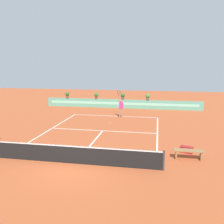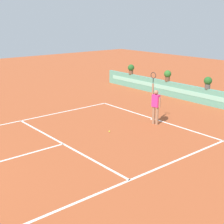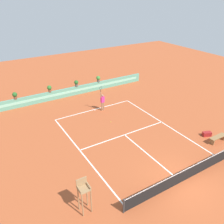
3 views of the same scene
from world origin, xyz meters
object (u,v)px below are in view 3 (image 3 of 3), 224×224
(bench_courtside, at_px, (218,138))
(potted_plant_centre, at_px, (76,83))
(potted_plant_far_left, at_px, (15,95))
(potted_plant_right, at_px, (98,79))
(umpire_chair, at_px, (84,192))
(gear_bag, at_px, (207,134))
(potted_plant_left, at_px, (49,88))
(tennis_ball_near_baseline, at_px, (111,122))
(tennis_player, at_px, (102,101))

(bench_courtside, xyz_separation_m, potted_plant_centre, (-5.64, 14.69, 1.04))
(potted_plant_centre, height_order, potted_plant_far_left, same)
(potted_plant_far_left, bearing_deg, bench_courtside, -49.99)
(potted_plant_right, bearing_deg, potted_plant_centre, 180.00)
(potted_plant_centre, bearing_deg, umpire_chair, -112.42)
(gear_bag, relative_size, potted_plant_right, 0.97)
(bench_courtside, bearing_deg, umpire_chair, -177.89)
(potted_plant_left, bearing_deg, tennis_ball_near_baseline, -67.58)
(potted_plant_left, distance_m, potted_plant_right, 5.96)
(gear_bag, height_order, tennis_ball_near_baseline, gear_bag)
(umpire_chair, height_order, potted_plant_centre, umpire_chair)
(potted_plant_left, bearing_deg, potted_plant_far_left, 180.00)
(potted_plant_left, relative_size, potted_plant_far_left, 1.00)
(gear_bag, height_order, potted_plant_right, potted_plant_right)
(potted_plant_left, bearing_deg, umpire_chair, -101.63)
(gear_bag, relative_size, potted_plant_centre, 0.97)
(tennis_player, bearing_deg, potted_plant_centre, 96.08)
(bench_courtside, xyz_separation_m, potted_plant_far_left, (-12.33, 14.69, 1.04))
(potted_plant_left, xyz_separation_m, potted_plant_right, (5.96, 0.00, 0.00))
(tennis_player, relative_size, potted_plant_far_left, 3.57)
(potted_plant_far_left, bearing_deg, potted_plant_left, 0.00)
(tennis_ball_near_baseline, relative_size, potted_plant_centre, 0.09)
(umpire_chair, xyz_separation_m, potted_plant_centre, (6.24, 15.13, 0.07))
(umpire_chair, bearing_deg, tennis_ball_near_baseline, 50.46)
(potted_plant_left, bearing_deg, bench_courtside, -59.17)
(gear_bag, height_order, tennis_player, tennis_player)
(tennis_ball_near_baseline, height_order, potted_plant_left, potted_plant_left)
(potted_plant_far_left, bearing_deg, umpire_chair, -88.30)
(umpire_chair, relative_size, bench_courtside, 1.34)
(gear_bag, relative_size, tennis_player, 0.27)
(tennis_player, distance_m, potted_plant_far_left, 8.85)
(bench_courtside, xyz_separation_m, potted_plant_right, (-2.80, 14.69, 1.04))
(umpire_chair, bearing_deg, potted_plant_left, 78.37)
(tennis_player, height_order, potted_plant_far_left, tennis_player)
(potted_plant_left, relative_size, potted_plant_centre, 1.00)
(potted_plant_right, xyz_separation_m, potted_plant_far_left, (-9.53, 0.00, 0.00))
(bench_courtside, bearing_deg, tennis_ball_near_baseline, 128.40)
(umpire_chair, distance_m, tennis_player, 12.12)
(bench_courtside, relative_size, gear_bag, 2.29)
(umpire_chair, relative_size, gear_bag, 3.06)
(bench_courtside, xyz_separation_m, tennis_ball_near_baseline, (-5.64, 7.12, -0.34))
(tennis_player, xyz_separation_m, potted_plant_centre, (-0.54, 5.09, 0.36))
(gear_bag, bearing_deg, tennis_ball_near_baseline, 132.77)
(umpire_chair, height_order, potted_plant_right, umpire_chair)
(tennis_ball_near_baseline, height_order, potted_plant_right, potted_plant_right)
(umpire_chair, distance_m, tennis_ball_near_baseline, 9.88)
(bench_courtside, relative_size, tennis_ball_near_baseline, 23.53)
(potted_plant_far_left, bearing_deg, tennis_ball_near_baseline, -48.55)
(potted_plant_left, distance_m, potted_plant_far_left, 3.56)
(umpire_chair, bearing_deg, tennis_player, 55.94)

